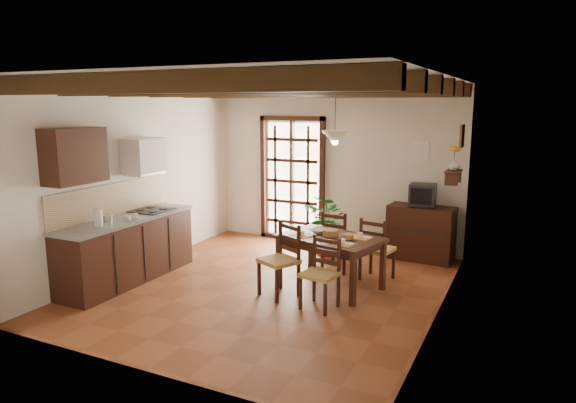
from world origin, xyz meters
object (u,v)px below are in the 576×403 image
Objects in this scene: chair_near_right at (320,287)px; crt_tv at (423,195)px; kitchen_counter at (128,248)px; chair_far_right at (377,260)px; dining_table at (330,243)px; chair_far_left at (338,252)px; chair_near_left at (280,273)px; potted_plant at (327,221)px; pendant_lamp at (335,136)px; sideboard at (421,233)px.

crt_tv is (0.70, 2.57, 0.79)m from chair_near_right.
chair_far_right is (3.19, 1.56, -0.19)m from kitchen_counter.
crt_tv is at bearing 79.12° from dining_table.
chair_far_left is 2.16× the size of crt_tv.
kitchen_counter reaches higher than crt_tv.
kitchen_counter is 2.33× the size of chair_near_left.
chair_far_left is 0.67m from chair_far_right.
crt_tv is (0.36, 1.25, 0.79)m from chair_far_right.
chair_far_left is 0.89m from potted_plant.
potted_plant reaches higher than dining_table.
dining_table is 1.78× the size of pendant_lamp.
chair_near_left is at bearing -86.29° from potted_plant.
pendant_lamp reaches higher than chair_far_right.
crt_tv reaches higher than chair_near_right.
crt_tv reaches higher than chair_near_left.
chair_far_right is at bearing 44.32° from pendant_lamp.
chair_near_left is (2.22, 0.41, -0.17)m from kitchen_counter.
pendant_lamp reaches higher than kitchen_counter.
kitchen_counter is 4.58m from crt_tv.
crt_tv is at bearing -96.17° from chair_far_right.
crt_tv is at bearing 38.38° from kitchen_counter.
chair_near_right is 1.05× the size of pendant_lamp.
crt_tv reaches higher than chair_far_right.
dining_table is 2.07m from crt_tv.
kitchen_counter is 3.21m from potted_plant.
dining_table is at bearing 109.14° from chair_far_left.
chair_near_left is 2.25× the size of crt_tv.
crt_tv is 1.60m from potted_plant.
kitchen_counter is at bearing -137.69° from sideboard.
chair_near_left is 2.77m from sideboard.
chair_far_left is 1.68m from crt_tv.
pendant_lamp is (0.00, 0.10, 1.45)m from dining_table.
pendant_lamp is at bearing 79.58° from chair_near_left.
crt_tv is at bearing 82.69° from chair_near_right.
chair_far_left reaches higher than chair_near_right.
chair_near_left is 1.06× the size of chair_far_right.
potted_plant is at bearing 127.21° from dining_table.
pendant_lamp is (-0.85, -1.73, 1.01)m from crt_tv.
kitchen_counter is 2.17× the size of sideboard.
chair_near_right is at bearing -64.04° from dining_table.
chair_near_left is 0.66m from chair_near_right.
kitchen_counter is at bearing -130.61° from potted_plant.
chair_near_right is at bearing 4.89° from kitchen_counter.
kitchen_counter is 2.88m from chair_near_right.
potted_plant is (-1.11, 0.87, 0.28)m from chair_far_right.
chair_near_right is at bearing -109.83° from crt_tv.
chair_far_left reaches higher than dining_table.
kitchen_counter reaches higher than chair_far_right.
sideboard is 0.47× the size of potted_plant.
dining_table is 0.84m from chair_near_right.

